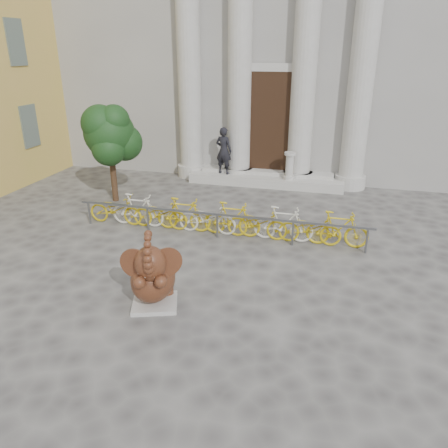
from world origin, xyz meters
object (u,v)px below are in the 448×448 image
(bike_rack, at_px, (219,218))
(pedestrian, at_px, (224,151))
(elephant_statue, at_px, (153,278))
(tree, at_px, (110,135))

(bike_rack, height_order, pedestrian, pedestrian)
(elephant_statue, distance_m, tree, 7.35)
(elephant_statue, xyz_separation_m, pedestrian, (-0.91, 9.12, 0.61))
(bike_rack, distance_m, tree, 5.04)
(tree, bearing_deg, elephant_statue, -56.08)
(bike_rack, bearing_deg, tree, 155.96)
(bike_rack, bearing_deg, elephant_statue, -94.24)
(elephant_statue, height_order, pedestrian, pedestrian)
(pedestrian, bearing_deg, tree, 59.43)
(elephant_statue, height_order, tree, tree)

